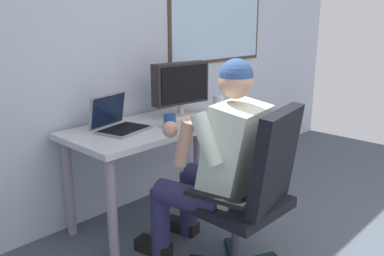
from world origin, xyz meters
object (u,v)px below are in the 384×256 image
(crt_monitor, at_px, (181,85))
(laptop, at_px, (117,121))
(office_chair, at_px, (255,185))
(coffee_mug, at_px, (170,121))
(person_seated, at_px, (216,161))
(desk, at_px, (162,136))
(wine_glass, at_px, (218,101))

(crt_monitor, bearing_deg, laptop, 177.69)
(office_chair, height_order, crt_monitor, crt_monitor)
(coffee_mug, bearing_deg, person_seated, -103.59)
(crt_monitor, bearing_deg, person_seated, -120.44)
(coffee_mug, bearing_deg, desk, 70.02)
(office_chair, relative_size, laptop, 2.64)
(person_seated, bearing_deg, wine_glass, 39.16)
(wine_glass, distance_m, coffee_mug, 0.58)
(laptop, bearing_deg, wine_glass, -9.95)
(wine_glass, bearing_deg, coffee_mug, -175.25)
(desk, height_order, wine_glass, wine_glass)
(crt_monitor, height_order, wine_glass, crt_monitor)
(wine_glass, bearing_deg, crt_monitor, 155.94)
(office_chair, xyz_separation_m, laptop, (-0.21, 0.97, 0.24))
(desk, distance_m, office_chair, 0.92)
(person_seated, bearing_deg, coffee_mug, 76.41)
(office_chair, distance_m, coffee_mug, 0.81)
(wine_glass, bearing_deg, laptop, 170.05)
(desk, relative_size, laptop, 3.72)
(person_seated, height_order, laptop, person_seated)
(desk, bearing_deg, laptop, 169.51)
(wine_glass, bearing_deg, desk, 170.41)
(crt_monitor, relative_size, laptop, 1.27)
(crt_monitor, bearing_deg, office_chair, -111.16)
(person_seated, relative_size, laptop, 3.29)
(laptop, relative_size, wine_glass, 2.79)
(laptop, height_order, coffee_mug, laptop)
(laptop, xyz_separation_m, coffee_mug, (0.30, -0.20, -0.02))
(office_chair, bearing_deg, crt_monitor, 68.84)
(desk, xyz_separation_m, coffee_mug, (-0.05, -0.14, 0.14))
(office_chair, bearing_deg, coffee_mug, 83.85)
(laptop, distance_m, coffee_mug, 0.36)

